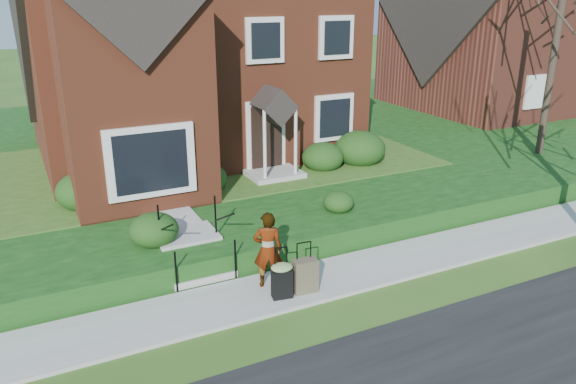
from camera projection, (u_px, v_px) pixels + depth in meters
ground at (329, 280)px, 12.26m from camera, size 120.00×120.00×0.00m
sidewalk at (329, 278)px, 12.25m from camera, size 60.00×1.60×0.08m
terrace at (279, 137)px, 23.02m from camera, size 44.00×20.00×0.60m
walkway at (157, 199)px, 15.22m from camera, size 1.20×6.00×0.06m
main_house at (180, 13)px, 18.50m from camera, size 10.40×10.20×9.40m
neighbour_house at (507, 7)px, 26.46m from camera, size 9.40×8.00×9.20m
front_steps at (192, 249)px, 12.61m from camera, size 1.40×2.02×1.50m
foundation_shrubs at (262, 167)px, 16.39m from camera, size 10.23×4.62×1.18m
woman at (268, 250)px, 11.59m from camera, size 0.71×0.59×1.66m
suitcase_black at (282, 279)px, 11.26m from camera, size 0.51×0.44×1.09m
suitcase_olive at (305, 276)px, 11.51m from camera, size 0.53×0.33×1.09m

